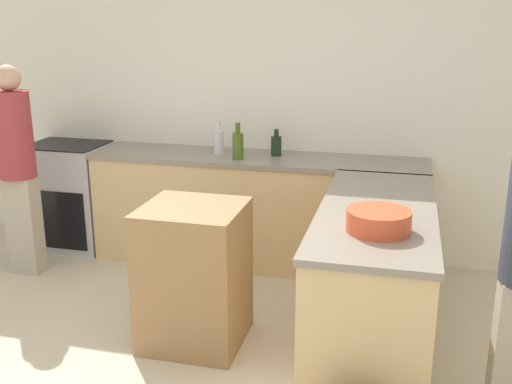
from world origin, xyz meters
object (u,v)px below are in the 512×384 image
Objects in this scene: vinegar_bottle_clear at (219,141)px; person_by_range at (17,162)px; range_oven at (70,195)px; island_table at (194,275)px; wine_bottle_dark at (276,145)px; mixing_bowl at (378,221)px; olive_oil_bottle at (238,145)px.

vinegar_bottle_clear is 1.61m from person_by_range.
vinegar_bottle_clear is (1.44, 0.01, 0.57)m from range_oven.
wine_bottle_dark is (0.22, 1.43, 0.57)m from island_table.
wine_bottle_dark is at bearing 20.70° from person_by_range.
olive_oil_bottle is at bearing 129.42° from mixing_bowl.
person_by_range reaches higher than vinegar_bottle_clear.
person_by_range reaches higher than island_table.
vinegar_bottle_clear is (-0.26, 1.37, 0.59)m from island_table.
mixing_bowl is (2.84, -1.58, 0.52)m from range_oven.
olive_oil_bottle is at bearing -34.12° from vinegar_bottle_clear.
range_oven is 1.99m from wine_bottle_dark.
person_by_range reaches higher than wine_bottle_dark.
island_table is (1.70, -1.36, -0.01)m from range_oven.
mixing_bowl is at bearing -50.58° from olive_oil_bottle.
range_oven is at bearing 175.42° from olive_oil_bottle.
range_oven is 0.81m from person_by_range.
vinegar_bottle_clear is (-1.40, 1.59, 0.05)m from mixing_bowl.
olive_oil_bottle is at bearing -144.10° from wine_bottle_dark.
vinegar_bottle_clear is at bearing -173.12° from wine_bottle_dark.
person_by_range is (-1.67, -0.54, -0.12)m from olive_oil_bottle.
island_table is at bearing -21.96° from person_by_range.
island_table is 1.28m from mixing_bowl.
vinegar_bottle_clear reaches higher than mixing_bowl.
wine_bottle_dark is at bearing 119.20° from mixing_bowl.
olive_oil_bottle reaches higher than range_oven.
olive_oil_bottle reaches higher than wine_bottle_dark.
olive_oil_bottle is 1.33× the size of wine_bottle_dark.
person_by_range is at bearing -162.19° from olive_oil_bottle.
olive_oil_bottle reaches higher than mixing_bowl.
mixing_bowl is 1.28× the size of vinegar_bottle_clear.
vinegar_bottle_clear reaches higher than island_table.
vinegar_bottle_clear is at bearing 145.88° from olive_oil_bottle.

